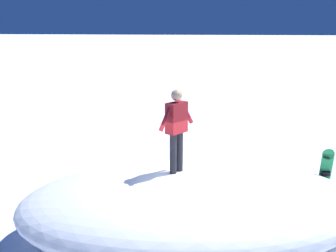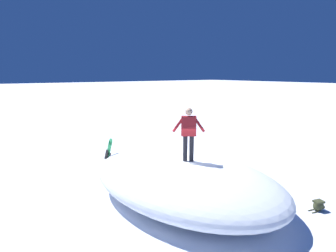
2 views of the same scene
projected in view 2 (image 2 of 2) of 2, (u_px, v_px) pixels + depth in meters
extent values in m
plane|color=white|center=(186.00, 193.00, 9.40)|extent=(240.00, 240.00, 0.00)
ellipsoid|color=white|center=(182.00, 179.00, 8.87)|extent=(7.82, 5.81, 1.43)
cylinder|color=black|center=(192.00, 148.00, 8.39)|extent=(0.14, 0.14, 0.82)
cylinder|color=black|center=(185.00, 148.00, 8.39)|extent=(0.14, 0.14, 0.82)
cube|color=maroon|center=(189.00, 126.00, 8.25)|extent=(0.44, 0.50, 0.61)
sphere|color=tan|center=(189.00, 112.00, 8.16)|extent=(0.22, 0.22, 0.22)
cylinder|color=maroon|center=(199.00, 124.00, 8.24)|extent=(0.29, 0.37, 0.51)
cylinder|color=maroon|center=(178.00, 124.00, 8.24)|extent=(0.29, 0.37, 0.51)
cube|color=#1E8C47|center=(107.00, 161.00, 10.45)|extent=(0.27, 0.42, 1.54)
cylinder|color=#1E8C47|center=(111.00, 142.00, 10.42)|extent=(0.27, 0.09, 0.26)
cube|color=black|center=(106.00, 155.00, 10.40)|extent=(0.23, 0.11, 0.37)
cube|color=black|center=(109.00, 154.00, 10.46)|extent=(0.19, 0.10, 0.12)
cube|color=black|center=(106.00, 168.00, 10.48)|extent=(0.19, 0.10, 0.12)
ellipsoid|color=#383D23|center=(318.00, 206.00, 8.20)|extent=(0.34, 0.40, 0.32)
ellipsoid|color=#4B5131|center=(322.00, 206.00, 8.26)|extent=(0.22, 0.15, 0.15)
cube|color=#383D23|center=(319.00, 202.00, 8.17)|extent=(0.29, 0.34, 0.06)
cylinder|color=#383D23|center=(311.00, 210.00, 8.23)|extent=(0.10, 0.24, 0.04)
cylinder|color=#383D23|center=(315.00, 212.00, 8.10)|extent=(0.10, 0.24, 0.04)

